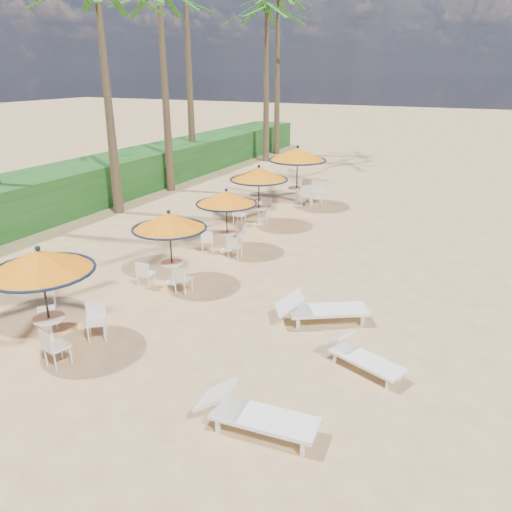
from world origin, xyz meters
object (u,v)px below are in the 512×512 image
Objects in this scene: station_1 at (169,228)px; lounger_near at (252,413)px; station_4 at (300,162)px; lounger_far at (319,308)px; station_2 at (226,205)px; station_3 at (258,179)px; lounger_mid at (360,355)px; station_0 at (44,274)px.

lounger_near is at bearing -43.70° from station_1.
station_4 is 1.18× the size of lounger_far.
station_2 is 0.91× the size of station_3.
station_2 is 1.13× the size of lounger_mid.
lounger_near is 1.14× the size of lounger_mid.
station_2 reaches higher than lounger_mid.
station_2 is 0.99× the size of lounger_near.
station_0 is at bearing -91.97° from station_4.
station_1 is 1.16× the size of lounger_mid.
station_3 is 1.25× the size of lounger_mid.
lounger_mid is at bearing -53.16° from station_3.
station_1 is 0.82× the size of station_4.
lounger_mid is (1.15, 2.66, -0.05)m from lounger_near.
station_3 is 8.51m from lounger_far.
station_0 reaches higher than lounger_far.
station_0 is at bearing -93.88° from station_2.
station_3 is at bearing 148.44° from lounger_mid.
station_0 is 1.25× the size of lounger_mid.
station_3 is at bearing 89.39° from station_0.
station_4 is at bearing 88.03° from station_0.
station_4 is at bearing 84.06° from station_3.
station_1 is at bearing -91.21° from station_2.
station_1 is at bearing 144.00° from lounger_far.
lounger_mid is at bearing -63.62° from station_4.
station_1 reaches higher than station_2.
station_2 is 6.77m from station_4.
lounger_near is at bearing -6.99° from station_0.
lounger_far is (4.49, -3.60, -1.19)m from station_2.
station_4 is (0.06, 9.96, 0.29)m from station_1.
station_2 is at bearing 160.55° from lounger_mid.
station_0 is at bearing -140.83° from lounger_mid.
station_4 is 13.38m from lounger_mid.
lounger_far is at bearing 35.47° from station_0.
lounger_far is (-0.24, 4.19, 0.02)m from lounger_near.
station_4 is at bearing 82.53° from lounger_far.
lounger_near is (4.74, -7.79, -1.21)m from station_2.
station_4 reaches higher than station_2.
station_3 reaches higher than station_0.
station_4 reaches higher than lounger_far.
lounger_mid is at bearing -41.05° from station_2.
lounger_near is (5.11, -11.02, -1.45)m from station_3.
station_2 is at bearing 88.79° from station_1.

